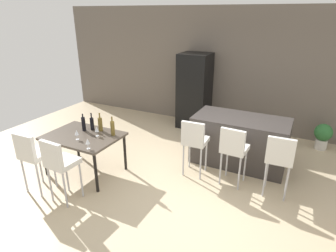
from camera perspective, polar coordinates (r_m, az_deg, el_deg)
name	(u,v)px	position (r m, az deg, el deg)	size (l,w,h in m)	color
ground_plane	(189,182)	(5.05, 4.26, -11.08)	(10.00, 10.00, 0.00)	#C6B28E
back_wall	(238,70)	(7.16, 13.90, 10.85)	(10.00, 0.12, 2.90)	#665B51
kitchen_island	(239,141)	(5.60, 14.13, -2.88)	(1.73, 0.88, 0.92)	#383330
bar_chair_left	(195,139)	(4.94, 5.34, -2.69)	(0.42, 0.42, 1.05)	silver
bar_chair_middle	(234,147)	(4.76, 13.03, -4.18)	(0.42, 0.42, 1.05)	silver
bar_chair_right	(280,157)	(4.67, 21.47, -5.73)	(0.42, 0.42, 1.05)	silver
dining_table	(83,139)	(5.23, -16.60, -2.43)	(1.28, 0.92, 0.74)	#4C4238
dining_chair_near	(32,153)	(4.93, -25.56, -4.93)	(0.41, 0.41, 1.05)	silver
dining_chair_far	(59,161)	(4.52, -20.99, -6.61)	(0.42, 0.42, 1.05)	silver
wine_bottle_far	(84,124)	(5.34, -16.57, 0.43)	(0.07, 0.07, 0.32)	black
wine_bottle_corner	(113,128)	(5.02, -11.05, -0.40)	(0.07, 0.07, 0.34)	brown
wine_bottle_right	(100,124)	(5.26, -13.42, 0.38)	(0.08, 0.08, 0.34)	brown
wine_bottle_near	(92,123)	(5.34, -14.99, 0.49)	(0.07, 0.07, 0.32)	black
wine_glass_left	(77,133)	(5.00, -17.83, -1.29)	(0.07, 0.07, 0.17)	silver
wine_glass_middle	(88,141)	(4.62, -15.81, -3.01)	(0.07, 0.07, 0.17)	silver
wine_glass_end	(97,129)	(5.05, -14.10, -0.65)	(0.07, 0.07, 0.17)	silver
refrigerator	(194,91)	(7.13, 5.31, 6.98)	(0.72, 0.68, 1.84)	black
potted_plant	(323,135)	(6.86, 28.62, -1.55)	(0.36, 0.36, 0.56)	beige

